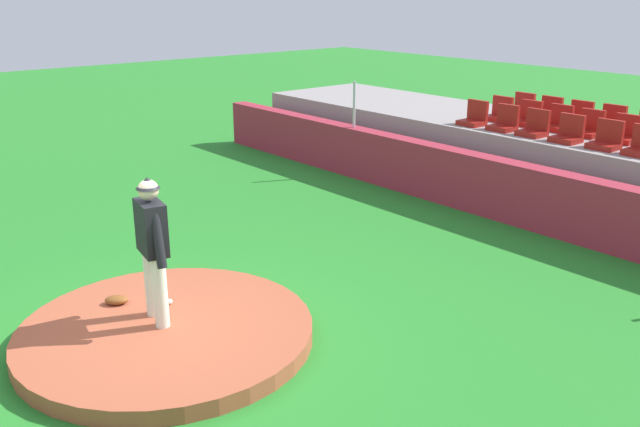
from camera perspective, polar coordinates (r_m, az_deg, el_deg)
ground_plane at (r=8.67m, az=-12.60°, el=-10.24°), size 60.00×60.00×0.00m
pitchers_mound at (r=8.62m, az=-12.65°, el=-9.65°), size 3.55×3.55×0.20m
pitcher at (r=8.31m, az=-13.80°, el=-2.12°), size 0.82×0.35×1.81m
baseball at (r=9.07m, az=-12.39°, el=-7.18°), size 0.07×0.07×0.07m
fielding_glove at (r=9.25m, az=-16.57°, el=-6.90°), size 0.34×0.36×0.11m
brick_barrier at (r=12.89m, az=15.56°, el=1.76°), size 17.57×0.40×1.10m
fence_post_left at (r=15.32m, az=2.86°, el=9.04°), size 0.06×0.06×1.01m
bleacher_platform at (r=14.59m, az=20.35°, el=3.74°), size 16.14×3.01×1.37m
stadium_chair_0 at (r=14.56m, az=12.70°, el=7.80°), size 0.48×0.44×0.50m
stadium_chair_1 at (r=14.15m, az=15.09°, el=7.33°), size 0.48×0.44×0.50m
stadium_chair_2 at (r=13.79m, az=17.40°, el=6.84°), size 0.48×0.44×0.50m
stadium_chair_3 at (r=13.42m, az=19.95°, el=6.28°), size 0.48×0.44×0.50m
stadium_chair_4 at (r=13.10m, az=22.70°, el=5.69°), size 0.48×0.44×0.50m
stadium_chair_6 at (r=15.21m, az=14.69°, el=8.09°), size 0.48×0.44×0.50m
stadium_chair_7 at (r=14.83m, az=16.91°, el=7.65°), size 0.48×0.44×0.50m
stadium_chair_8 at (r=14.46m, az=19.20°, el=7.17°), size 0.48×0.44×0.50m
stadium_chair_9 at (r=14.10m, az=21.45°, el=6.65°), size 0.48×0.44×0.50m
stadium_chair_10 at (r=13.79m, az=24.00°, el=6.09°), size 0.48×0.44×0.50m
stadium_chair_12 at (r=15.86m, az=16.42°, el=8.35°), size 0.48×0.44×0.50m
stadium_chair_13 at (r=15.48m, az=18.49°, el=7.92°), size 0.48×0.44×0.50m
stadium_chair_14 at (r=15.10m, az=20.71°, el=7.44°), size 0.48×0.44×0.50m
stadium_chair_15 at (r=14.81m, az=23.04°, el=6.97°), size 0.48×0.44×0.50m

